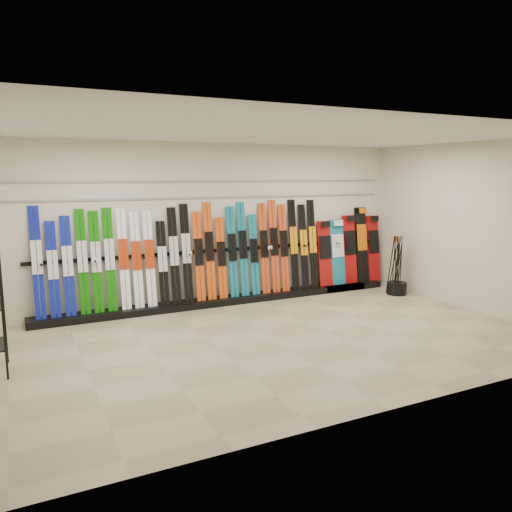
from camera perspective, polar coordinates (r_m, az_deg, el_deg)
name	(u,v)px	position (r m, az deg, el deg)	size (l,w,h in m)	color
floor	(275,340)	(7.49, 2.17, -9.54)	(8.00, 8.00, 0.00)	gray
back_wall	(212,224)	(9.41, -5.05, 3.64)	(8.00, 8.00, 0.00)	beige
right_wall	(472,227)	(9.71, 23.50, 3.08)	(5.00, 5.00, 0.00)	beige
ceiling	(276,132)	(7.12, 2.32, 13.97)	(8.00, 8.00, 0.00)	silver
ski_rack_base	(228,300)	(9.54, -3.18, -5.05)	(8.00, 0.40, 0.12)	black
skis	(193,255)	(9.19, -7.18, 0.15)	(5.38, 0.27, 1.81)	#0E1C9D
snowboards	(350,249)	(10.87, 10.66, 0.74)	(1.59, 0.25, 1.60)	#990C0C
pole_bin	(397,288)	(10.61, 15.78, -3.57)	(0.39, 0.39, 0.25)	black
ski_poles	(396,265)	(10.50, 15.70, -1.00)	(0.27, 0.35, 1.18)	black
slatwall_rail_0	(212,198)	(9.36, -5.05, 6.67)	(7.60, 0.02, 0.03)	gray
slatwall_rail_1	(212,181)	(9.35, -5.07, 8.51)	(7.60, 0.02, 0.03)	gray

